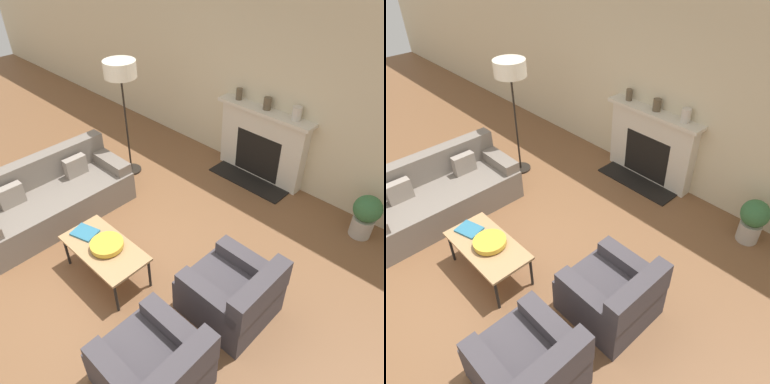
# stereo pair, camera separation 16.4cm
# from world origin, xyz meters

# --- Properties ---
(ground_plane) EXTENTS (18.00, 18.00, 0.00)m
(ground_plane) POSITION_xyz_m (0.00, 0.00, 0.00)
(ground_plane) COLOR brown
(wall_back) EXTENTS (18.00, 0.06, 2.90)m
(wall_back) POSITION_xyz_m (0.00, 3.17, 1.45)
(wall_back) COLOR beige
(wall_back) RESTS_ON ground_plane
(fireplace) EXTENTS (1.58, 0.59, 1.15)m
(fireplace) POSITION_xyz_m (0.09, 3.03, 0.56)
(fireplace) COLOR beige
(fireplace) RESTS_ON ground_plane
(couch) EXTENTS (0.89, 2.11, 0.83)m
(couch) POSITION_xyz_m (-1.37, 0.20, 0.31)
(couch) COLOR slate
(couch) RESTS_ON ground_plane
(armchair_near) EXTENTS (0.89, 0.81, 0.77)m
(armchair_near) POSITION_xyz_m (1.43, -0.41, 0.29)
(armchair_near) COLOR #423D42
(armchair_near) RESTS_ON ground_plane
(armchair_far) EXTENTS (0.89, 0.81, 0.77)m
(armchair_far) POSITION_xyz_m (1.43, 0.68, 0.29)
(armchair_far) COLOR #423D42
(armchair_far) RESTS_ON ground_plane
(coffee_table) EXTENTS (1.06, 0.54, 0.46)m
(coffee_table) POSITION_xyz_m (0.05, 0.07, 0.42)
(coffee_table) COLOR tan
(coffee_table) RESTS_ON ground_plane
(bowl) EXTENTS (0.37, 0.37, 0.08)m
(bowl) POSITION_xyz_m (0.08, 0.09, 0.51)
(bowl) COLOR gold
(bowl) RESTS_ON coffee_table
(book) EXTENTS (0.34, 0.29, 0.02)m
(book) POSITION_xyz_m (-0.30, 0.05, 0.47)
(book) COLOR teal
(book) RESTS_ON coffee_table
(floor_lamp) EXTENTS (0.47, 0.47, 1.83)m
(floor_lamp) POSITION_xyz_m (-1.51, 1.67, 1.59)
(floor_lamp) COLOR black
(floor_lamp) RESTS_ON ground_plane
(mantel_vase_left) EXTENTS (0.10, 0.10, 0.17)m
(mantel_vase_left) POSITION_xyz_m (-0.43, 3.04, 1.24)
(mantel_vase_left) COLOR brown
(mantel_vase_left) RESTS_ON fireplace
(mantel_vase_center_left) EXTENTS (0.12, 0.12, 0.18)m
(mantel_vase_center_left) POSITION_xyz_m (0.09, 3.04, 1.24)
(mantel_vase_center_left) COLOR brown
(mantel_vase_center_left) RESTS_ON fireplace
(mantel_vase_center_right) EXTENTS (0.13, 0.13, 0.19)m
(mantel_vase_center_right) POSITION_xyz_m (0.58, 3.04, 1.25)
(mantel_vase_center_right) COLOR beige
(mantel_vase_center_right) RESTS_ON fireplace
(potted_plant) EXTENTS (0.36, 0.36, 0.62)m
(potted_plant) POSITION_xyz_m (1.91, 2.81, 0.35)
(potted_plant) COLOR #B2A899
(potted_plant) RESTS_ON ground_plane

